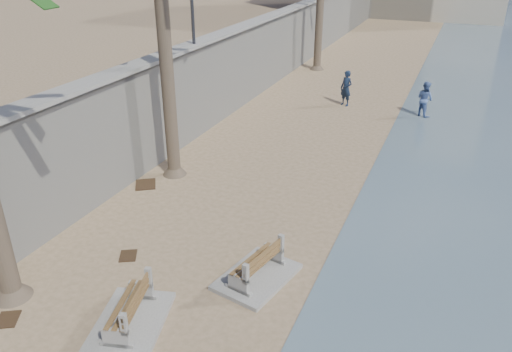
% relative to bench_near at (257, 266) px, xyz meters
% --- Properties ---
extents(seawall, '(0.45, 70.00, 3.50)m').
position_rel_bench_near_xyz_m(seawall, '(-5.90, 15.81, 1.39)').
color(seawall, gray).
rests_on(seawall, ground_plane).
extents(wall_cap, '(0.80, 70.00, 0.12)m').
position_rel_bench_near_xyz_m(wall_cap, '(-5.90, 15.81, 3.19)').
color(wall_cap, gray).
rests_on(wall_cap, seawall).
extents(bench_near, '(1.72, 2.20, 0.82)m').
position_rel_bench_near_xyz_m(bench_near, '(0.00, 0.00, 0.00)').
color(bench_near, gray).
rests_on(bench_near, ground_plane).
extents(bench_far, '(1.82, 2.26, 0.83)m').
position_rel_bench_near_xyz_m(bench_far, '(-1.82, -2.41, 0.00)').
color(bench_far, gray).
rests_on(bench_far, ground_plane).
extents(person_a, '(0.81, 0.71, 1.89)m').
position_rel_bench_near_xyz_m(person_a, '(-1.25, 13.85, 0.59)').
color(person_a, '#132036').
rests_on(person_a, ground_plane).
extents(person_b, '(1.05, 1.02, 1.72)m').
position_rel_bench_near_xyz_m(person_b, '(2.30, 13.69, 0.50)').
color(person_b, '#4E68A3').
rests_on(person_b, ground_plane).
extents(debris_b, '(0.62, 0.66, 0.03)m').
position_rel_bench_near_xyz_m(debris_b, '(-4.27, -3.30, -0.34)').
color(debris_b, '#382616').
rests_on(debris_b, ground_plane).
extents(debris_c, '(0.95, 1.00, 0.03)m').
position_rel_bench_near_xyz_m(debris_c, '(-5.19, 3.12, -0.34)').
color(debris_c, '#382616').
rests_on(debris_c, ground_plane).
extents(debris_d, '(0.60, 0.64, 0.03)m').
position_rel_bench_near_xyz_m(debris_d, '(-3.33, -0.41, -0.34)').
color(debris_d, '#382616').
rests_on(debris_d, ground_plane).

